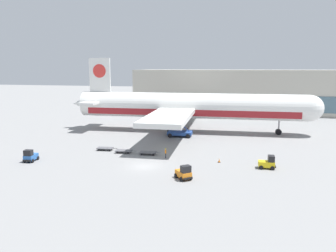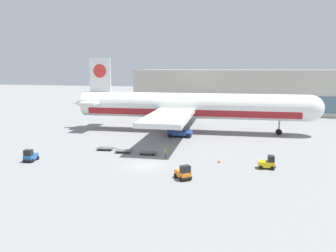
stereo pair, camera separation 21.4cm
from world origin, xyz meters
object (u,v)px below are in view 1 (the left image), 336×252
(baggage_tug_foreground, at_px, (30,156))
(traffic_cone_near, at_px, (219,160))
(baggage_dolly_third, at_px, (148,152))
(baggage_dolly_second, at_px, (124,151))
(baggage_tug_far, at_px, (268,163))
(airplane_main, at_px, (187,107))
(baggage_dolly_lead, at_px, (105,148))
(ground_crew_near, at_px, (166,152))
(baggage_tug_mid, at_px, (184,173))
(scissor_lift_loader, at_px, (180,127))

(baggage_tug_foreground, xyz_separation_m, traffic_cone_near, (29.41, 6.17, -0.55))
(baggage_tug_foreground, distance_m, baggage_dolly_third, 18.99)
(baggage_dolly_second, bearing_deg, traffic_cone_near, -12.17)
(baggage_tug_far, bearing_deg, airplane_main, 120.98)
(baggage_dolly_lead, distance_m, ground_crew_near, 12.11)
(baggage_dolly_third, bearing_deg, baggage_tug_foreground, -159.40)
(baggage_tug_foreground, bearing_deg, baggage_dolly_third, 109.41)
(baggage_tug_mid, xyz_separation_m, baggage_dolly_lead, (-16.64, 12.11, -0.49))
(baggage_tug_foreground, relative_size, baggage_tug_far, 1.03)
(scissor_lift_loader, height_order, ground_crew_near, scissor_lift_loader)
(baggage_tug_mid, relative_size, baggage_tug_far, 1.11)
(baggage_dolly_third, height_order, traffic_cone_near, traffic_cone_near)
(baggage_tug_foreground, distance_m, ground_crew_near, 21.65)
(airplane_main, xyz_separation_m, baggage_tug_far, (16.46, -25.44, -4.96))
(baggage_dolly_lead, height_order, ground_crew_near, ground_crew_near)
(baggage_tug_foreground, bearing_deg, baggage_dolly_lead, 130.79)
(baggage_tug_mid, bearing_deg, traffic_cone_near, 116.45)
(baggage_tug_mid, distance_m, ground_crew_near, 10.74)
(baggage_dolly_second, height_order, baggage_dolly_third, same)
(baggage_tug_foreground, xyz_separation_m, ground_crew_near, (20.55, 6.80, 0.09))
(baggage_tug_far, distance_m, baggage_dolly_third, 19.82)
(scissor_lift_loader, relative_size, baggage_dolly_lead, 1.44)
(baggage_dolly_second, xyz_separation_m, ground_crew_near, (7.89, -1.53, 0.58))
(traffic_cone_near, bearing_deg, scissor_lift_loader, 118.54)
(scissor_lift_loader, distance_m, baggage_tug_mid, 27.54)
(airplane_main, xyz_separation_m, baggage_dolly_second, (-7.51, -21.68, -5.45))
(baggage_tug_foreground, height_order, baggage_dolly_second, baggage_tug_foreground)
(baggage_tug_foreground, bearing_deg, scissor_lift_loader, 134.77)
(baggage_tug_foreground, bearing_deg, traffic_cone_near, 95.81)
(baggage_tug_mid, height_order, baggage_dolly_lead, baggage_tug_mid)
(baggage_tug_mid, bearing_deg, scissor_lift_loader, 152.68)
(baggage_tug_mid, bearing_deg, baggage_dolly_third, 177.55)
(baggage_tug_far, height_order, baggage_dolly_third, baggage_tug_far)
(baggage_dolly_lead, height_order, baggage_dolly_third, same)
(baggage_dolly_lead, bearing_deg, airplane_main, 56.23)
(baggage_tug_far, bearing_deg, ground_crew_near, 170.15)
(airplane_main, bearing_deg, baggage_tug_far, -59.35)
(baggage_tug_foreground, height_order, baggage_dolly_lead, baggage_tug_foreground)
(baggage_dolly_lead, distance_m, traffic_cone_near, 20.92)
(baggage_tug_far, relative_size, baggage_dolly_second, 0.67)
(baggage_tug_mid, height_order, traffic_cone_near, baggage_tug_mid)
(baggage_dolly_second, relative_size, baggage_dolly_third, 1.00)
(baggage_tug_far, distance_m, baggage_dolly_lead, 28.31)
(baggage_tug_foreground, xyz_separation_m, baggage_tug_mid, (25.36, -2.81, 0.00))
(airplane_main, xyz_separation_m, baggage_dolly_third, (-3.02, -21.85, -5.45))
(baggage_dolly_third, xyz_separation_m, traffic_cone_near, (12.27, -1.99, -0.06))
(baggage_tug_foreground, distance_m, baggage_tug_far, 36.91)
(baggage_dolly_lead, relative_size, baggage_dolly_third, 1.00)
(baggage_dolly_second, bearing_deg, baggage_tug_far, -13.76)
(scissor_lift_loader, height_order, baggage_tug_far, scissor_lift_loader)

